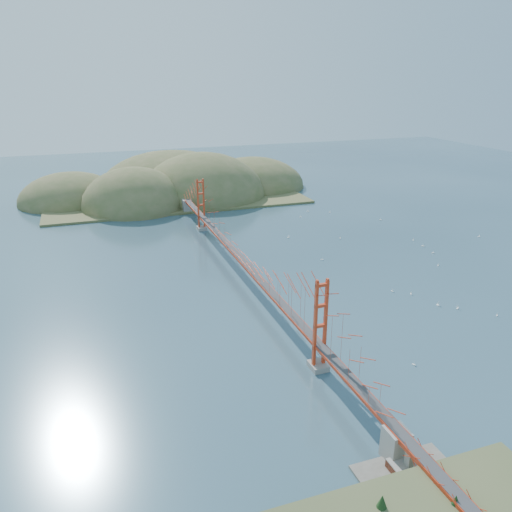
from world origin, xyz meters
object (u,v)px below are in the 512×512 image
object	(u,v)px
sailboat_1	(322,259)
sailboat_2	(433,253)
sailboat_0	(438,305)
fort	(410,466)
bridge	(242,239)

from	to	relation	value
sailboat_1	sailboat_2	bearing A→B (deg)	-9.97
sailboat_0	sailboat_2	world-z (taller)	sailboat_0
sailboat_0	sailboat_2	distance (m)	24.63
sailboat_0	sailboat_1	size ratio (longest dim) A/B	1.15
fort	sailboat_2	world-z (taller)	fort
sailboat_2	sailboat_0	bearing A→B (deg)	-126.03
sailboat_2	sailboat_1	world-z (taller)	sailboat_1
fort	sailboat_1	xyz separation A→B (m)	(16.74, 51.27, -0.52)
bridge	fort	xyz separation A→B (m)	(0.40, -47.98, -6.34)
sailboat_0	sailboat_1	world-z (taller)	sailboat_0
sailboat_1	fort	bearing A→B (deg)	-108.08
sailboat_2	bridge	bearing A→B (deg)	179.07
bridge	fort	size ratio (longest dim) A/B	25.51
bridge	fort	bearing A→B (deg)	-89.52
fort	sailboat_2	xyz separation A→B (m)	(39.14, 47.34, -0.52)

